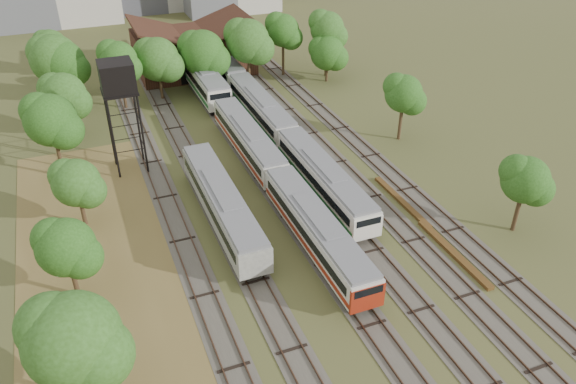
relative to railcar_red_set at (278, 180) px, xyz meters
name	(u,v)px	position (x,y,z in m)	size (l,w,h in m)	color
ground	(422,350)	(2.00, -21.23, -1.75)	(240.00, 240.00, 0.00)	#475123
dry_grass_patch	(127,341)	(-16.00, -13.23, -1.73)	(14.00, 60.00, 0.04)	brown
tracks	(277,174)	(1.33, 3.77, -1.70)	(24.60, 80.00, 0.19)	#4C473D
railcar_red_set	(278,180)	(0.00, 0.00, 0.00)	(2.68, 34.58, 3.30)	black
railcar_green_set	(261,109)	(4.00, 16.01, 0.01)	(2.69, 52.08, 3.32)	black
railcar_rear	(204,80)	(0.00, 27.25, 0.23)	(3.02, 16.08, 3.73)	black
old_grey_coach	(222,204)	(-6.00, -2.11, 0.11)	(2.76, 18.00, 3.40)	black
water_tower	(117,80)	(-12.03, 10.54, 7.76)	(3.26, 3.26, 11.27)	black
rail_pile_near	(453,253)	(10.00, -13.58, -1.59)	(0.62, 9.34, 0.31)	brown
rail_pile_far	(402,201)	(10.20, -5.37, -1.60)	(0.57, 9.07, 0.29)	brown
maintenance_shed	(193,51)	(1.00, 36.75, 1.17)	(16.45, 11.55, 7.58)	#371E14
tree_band_left	(65,141)	(-17.70, 8.76, 3.34)	(7.52, 74.29, 8.62)	#382616
tree_band_far	(187,49)	(-1.61, 28.48, 4.12)	(40.74, 10.15, 9.20)	#382616
tree_band_right	(386,89)	(16.94, 9.74, 2.94)	(4.70, 42.47, 7.49)	#382616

